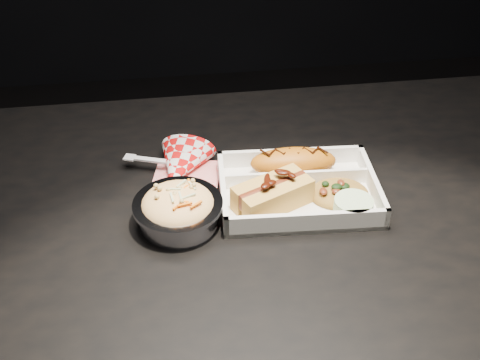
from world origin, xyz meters
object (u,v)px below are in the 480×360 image
at_px(food_tray, 298,192).
at_px(dining_table, 286,252).
at_px(foil_coleslaw_cup, 178,208).
at_px(hotdog, 273,192).
at_px(napkin_fork, 180,165).
at_px(fried_pastry, 293,162).

bearing_deg(food_tray, dining_table, -120.03).
bearing_deg(foil_coleslaw_cup, dining_table, 2.63).
xyz_separation_m(dining_table, foil_coleslaw_cup, (-0.17, -0.01, 0.12)).
distance_m(dining_table, hotdog, 0.13).
bearing_deg(hotdog, napkin_fork, 114.85).
bearing_deg(napkin_fork, food_tray, -6.95).
bearing_deg(food_tray, hotdog, -149.23).
distance_m(fried_pastry, napkin_fork, 0.19).
xyz_separation_m(hotdog, napkin_fork, (-0.14, 0.12, -0.02)).
relative_size(hotdog, foil_coleslaw_cup, 0.98).
bearing_deg(fried_pastry, napkin_fork, 168.57).
bearing_deg(hotdog, foil_coleslaw_cup, 160.85).
relative_size(foil_coleslaw_cup, napkin_fork, 0.81).
height_order(fried_pastry, hotdog, hotdog).
height_order(food_tray, foil_coleslaw_cup, foil_coleslaw_cup).
bearing_deg(hotdog, dining_table, -38.34).
relative_size(fried_pastry, foil_coleslaw_cup, 1.06).
xyz_separation_m(food_tray, napkin_fork, (-0.18, 0.09, 0.01)).
relative_size(food_tray, napkin_fork, 1.54).
relative_size(dining_table, food_tray, 4.60).
height_order(dining_table, fried_pastry, fried_pastry).
height_order(food_tray, fried_pastry, fried_pastry).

